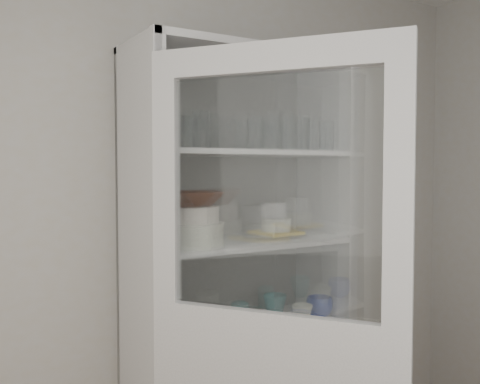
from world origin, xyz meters
TOP-DOWN VIEW (x-y plane):
  - wall_back at (0.00, 1.50)m, footprint 3.60×0.02m
  - pantry_cabinet at (0.20, 1.34)m, footprint 1.00×0.45m
  - cupboard_door at (-0.04, 0.68)m, footprint 0.56×0.76m
  - tumbler_0 at (-0.21, 1.12)m, footprint 0.07×0.07m
  - tumbler_1 at (-0.08, 1.12)m, footprint 0.09×0.09m
  - tumbler_2 at (0.21, 1.16)m, footprint 0.08×0.08m
  - tumbler_3 at (0.29, 1.16)m, footprint 0.09×0.09m
  - tumbler_4 at (0.42, 1.12)m, footprint 0.09×0.09m
  - tumbler_5 at (0.36, 1.12)m, footprint 0.08×0.08m
  - tumbler_6 at (0.61, 1.17)m, footprint 0.08×0.08m
  - tumbler_7 at (-0.04, 1.29)m, footprint 0.08×0.08m
  - tumbler_8 at (-0.14, 1.29)m, footprint 0.08×0.08m
  - tumbler_9 at (0.21, 1.28)m, footprint 0.07×0.07m
  - goblet_0 at (0.04, 1.39)m, footprint 0.08×0.08m
  - goblet_1 at (0.24, 1.39)m, footprint 0.08×0.08m
  - goblet_2 at (0.45, 1.36)m, footprint 0.07×0.07m
  - goblet_3 at (0.51, 1.40)m, footprint 0.07×0.07m
  - plate_stack_front at (-0.08, 1.20)m, footprint 0.26×0.26m
  - plate_stack_back at (-0.17, 1.39)m, footprint 0.23×0.23m
  - cream_bowl at (-0.08, 1.20)m, footprint 0.22×0.22m
  - terracotta_bowl at (-0.08, 1.20)m, footprint 0.30×0.30m
  - glass_platter at (0.38, 1.24)m, footprint 0.33×0.33m
  - yellow_trivet at (0.38, 1.24)m, footprint 0.20×0.20m
  - white_ramekin at (0.38, 1.24)m, footprint 0.14×0.14m
  - grey_bowl_stack at (0.40, 1.29)m, footprint 0.12×0.12m
  - mug_blue at (0.61, 1.21)m, footprint 0.16×0.16m
  - mug_teal at (0.44, 1.33)m, footprint 0.12×0.12m
  - mug_white at (0.47, 1.16)m, footprint 0.13×0.13m
  - teal_jar at (0.21, 1.29)m, footprint 0.08×0.08m
  - measuring_cups at (-0.16, 1.23)m, footprint 0.10×0.10m
  - white_canister at (-0.08, 1.32)m, footprint 0.13×0.13m

SIDE VIEW (x-z plane):
  - cupboard_door at x=-0.04m, z-range -0.13..1.87m
  - measuring_cups at x=-0.16m, z-range 0.86..0.90m
  - mug_white at x=0.47m, z-range 0.86..0.95m
  - mug_blue at x=0.61m, z-range 0.86..0.96m
  - teal_jar at x=0.21m, z-range 0.86..0.96m
  - mug_teal at x=0.44m, z-range 0.86..0.97m
  - white_canister at x=-0.08m, z-range 0.86..0.99m
  - pantry_cabinet at x=0.20m, z-range -0.11..1.99m
  - glass_platter at x=0.38m, z-range 1.26..1.28m
  - yellow_trivet at x=0.38m, z-range 1.28..1.29m
  - wall_back at x=0.00m, z-range 0.00..2.60m
  - plate_stack_back at x=-0.17m, z-range 1.26..1.34m
  - plate_stack_front at x=-0.08m, z-range 1.26..1.36m
  - white_ramekin at x=0.38m, z-range 1.29..1.35m
  - grey_bowl_stack at x=0.40m, z-range 1.26..1.42m
  - cream_bowl at x=-0.08m, z-range 1.36..1.43m
  - terracotta_bowl at x=-0.08m, z-range 1.43..1.49m
  - tumbler_0 at x=-0.21m, z-range 1.66..1.79m
  - tumbler_9 at x=0.21m, z-range 1.66..1.79m
  - tumbler_6 at x=0.61m, z-range 1.66..1.80m
  - tumbler_7 at x=-0.04m, z-range 1.66..1.80m
  - tumbler_2 at x=0.21m, z-range 1.66..1.80m
  - tumbler_1 at x=-0.08m, z-range 1.66..1.81m
  - tumbler_8 at x=-0.14m, z-range 1.66..1.81m
  - goblet_3 at x=0.51m, z-range 1.66..1.81m
  - tumbler_5 at x=0.36m, z-range 1.66..1.81m
  - tumbler_4 at x=0.42m, z-range 1.66..1.81m
  - tumbler_3 at x=0.29m, z-range 1.66..1.82m
  - goblet_2 at x=0.45m, z-range 1.66..1.82m
  - goblet_0 at x=0.04m, z-range 1.66..1.83m
  - goblet_1 at x=0.24m, z-range 1.66..1.84m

